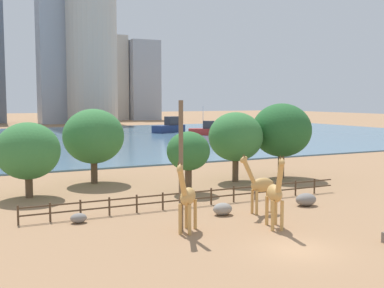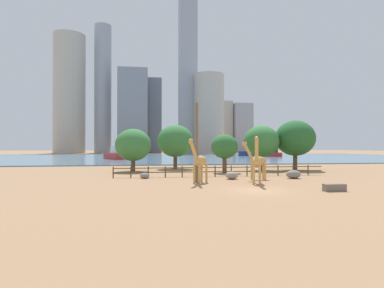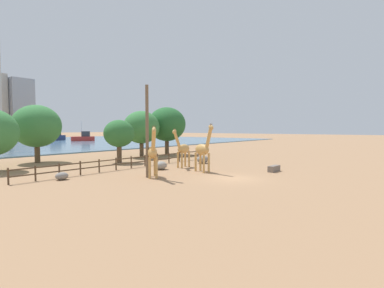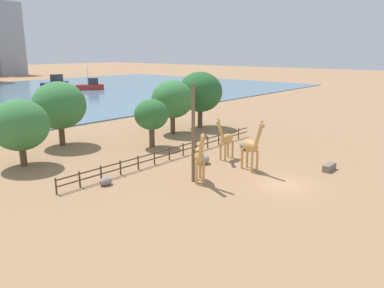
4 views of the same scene
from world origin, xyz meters
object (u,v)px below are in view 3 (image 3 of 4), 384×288
(giraffe_young, at_px, (183,149))
(tree_right_small, at_px, (167,124))
(utility_pole, at_px, (147,131))
(boulder_small, at_px, (62,176))
(boat_tug, at_px, (54,137))
(tree_right_tall, at_px, (37,126))
(tree_left_large, at_px, (119,134))
(boat_sailboat, at_px, (83,138))
(giraffe_tall, at_px, (203,149))
(boulder_by_pole, at_px, (161,165))
(feeding_trough, at_px, (274,169))
(boulder_near_fence, at_px, (203,159))
(giraffe_companion, at_px, (152,152))
(tree_center_broad, at_px, (141,127))

(giraffe_young, bearing_deg, tree_right_small, -134.46)
(utility_pole, bearing_deg, boulder_small, 138.14)
(boat_tug, bearing_deg, tree_right_tall, 35.91)
(tree_left_large, distance_m, boat_sailboat, 66.03)
(giraffe_tall, distance_m, boulder_by_pole, 5.02)
(feeding_trough, relative_size, tree_right_tall, 0.25)
(feeding_trough, bearing_deg, giraffe_young, 109.16)
(boulder_by_pole, distance_m, boat_sailboat, 74.08)
(boulder_near_fence, bearing_deg, tree_right_tall, 125.73)
(boat_sailboat, bearing_deg, giraffe_young, 92.99)
(giraffe_companion, bearing_deg, boat_tug, -162.60)
(boulder_near_fence, relative_size, boat_sailboat, 0.22)
(giraffe_tall, xyz_separation_m, boat_tug, (27.70, 82.21, -0.75))
(tree_right_small, distance_m, boat_tug, 68.17)
(giraffe_tall, bearing_deg, giraffe_young, 179.81)
(utility_pole, distance_m, tree_right_tall, 19.20)
(boulder_near_fence, distance_m, tree_right_small, 13.87)
(giraffe_companion, distance_m, tree_right_small, 22.81)
(giraffe_companion, height_order, tree_left_large, tree_left_large)
(giraffe_young, relative_size, utility_pole, 0.54)
(boulder_small, relative_size, tree_right_small, 0.14)
(giraffe_young, relative_size, boulder_near_fence, 2.60)
(boulder_small, xyz_separation_m, tree_center_broad, (17.58, 9.36, 4.12))
(tree_left_large, bearing_deg, boulder_near_fence, -55.61)
(boulder_by_pole, height_order, feeding_trough, boulder_by_pole)
(utility_pole, relative_size, tree_right_small, 1.05)
(boulder_small, xyz_separation_m, tree_right_small, (22.98, 9.23, 4.63))
(tree_center_broad, xyz_separation_m, boat_tug, (20.99, 66.13, -2.95))
(feeding_trough, distance_m, tree_center_broad, 21.97)
(boulder_by_pole, relative_size, tree_center_broad, 0.20)
(giraffe_young, distance_m, boulder_by_pole, 3.20)
(boat_sailboat, bearing_deg, boulder_near_fence, 96.14)
(feeding_trough, xyz_separation_m, boat_tug, (23.10, 87.61, 1.19))
(giraffe_companion, xyz_separation_m, tree_right_small, (17.49, 14.37, 2.75))
(giraffe_young, height_order, feeding_trough, giraffe_young)
(giraffe_tall, bearing_deg, giraffe_companion, -85.92)
(tree_left_large, height_order, tree_right_small, tree_right_small)
(tree_right_tall, bearing_deg, tree_right_small, -15.98)
(boulder_small, bearing_deg, tree_right_small, 21.87)
(boat_sailboat, height_order, boat_tug, boat_sailboat)
(feeding_trough, height_order, tree_right_small, tree_right_small)
(giraffe_young, height_order, boulder_near_fence, giraffe_young)
(giraffe_companion, relative_size, tree_right_tall, 0.64)
(boulder_by_pole, distance_m, boat_tug, 82.91)
(boulder_by_pole, height_order, tree_right_small, tree_right_small)
(boat_tug, bearing_deg, boulder_near_fence, 49.33)
(feeding_trough, xyz_separation_m, tree_center_broad, (2.11, 21.48, 4.14))
(tree_center_broad, height_order, boat_sailboat, tree_center_broad)
(tree_left_large, bearing_deg, tree_right_small, 13.98)
(giraffe_young, xyz_separation_m, boulder_small, (-12.28, 2.95, -1.74))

